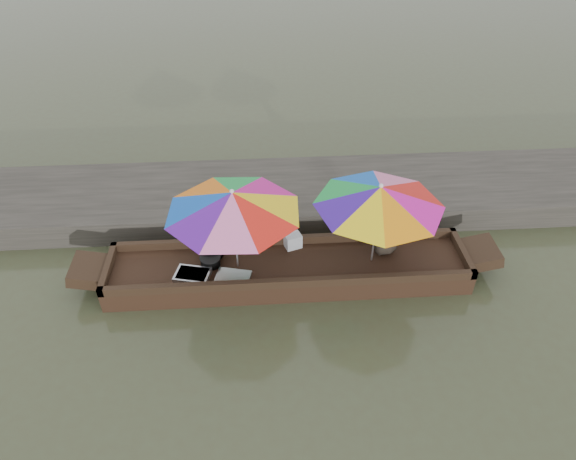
{
  "coord_description": "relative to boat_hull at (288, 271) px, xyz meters",
  "views": [
    {
      "loc": [
        -0.44,
        -6.5,
        6.21
      ],
      "look_at": [
        0.0,
        0.1,
        1.0
      ],
      "focal_mm": 32.0,
      "sensor_mm": 36.0,
      "label": 1
    }
  ],
  "objects": [
    {
      "name": "supply_bag",
      "position": [
        0.11,
        0.45,
        0.3
      ],
      "size": [
        0.34,
        0.3,
        0.26
      ],
      "primitive_type": "cube",
      "rotation": [
        0.0,
        0.0,
        0.33
      ],
      "color": "silver",
      "rests_on": "boat_hull"
    },
    {
      "name": "water",
      "position": [
        0.0,
        0.0,
        -0.17
      ],
      "size": [
        80.0,
        80.0,
        0.0
      ],
      "primitive_type": "plane",
      "color": "#414A30",
      "rests_on": "ground"
    },
    {
      "name": "tray_scallop",
      "position": [
        -0.94,
        -0.32,
        0.21
      ],
      "size": [
        0.64,
        0.51,
        0.06
      ],
      "primitive_type": "cube",
      "rotation": [
        0.0,
        0.0,
        -0.23
      ],
      "color": "silver",
      "rests_on": "boat_hull"
    },
    {
      "name": "umbrella_bow",
      "position": [
        -0.86,
        0.0,
        0.95
      ],
      "size": [
        2.8,
        2.8,
        1.55
      ],
      "primitive_type": null,
      "rotation": [
        0.0,
        0.0,
        0.34
      ],
      "color": "#E51494",
      "rests_on": "boat_hull"
    },
    {
      "name": "boat_hull",
      "position": [
        0.0,
        0.0,
        0.0
      ],
      "size": [
        6.13,
        1.2,
        0.35
      ],
      "primitive_type": "cube",
      "color": "#321F14",
      "rests_on": "water"
    },
    {
      "name": "cooking_pot",
      "position": [
        -1.32,
        0.32,
        0.29
      ],
      "size": [
        0.42,
        0.42,
        0.22
      ],
      "primitive_type": "cylinder",
      "color": "black",
      "rests_on": "boat_hull"
    },
    {
      "name": "tray_crayfish",
      "position": [
        -1.6,
        -0.23,
        0.22
      ],
      "size": [
        0.64,
        0.51,
        0.09
      ],
      "primitive_type": "cube",
      "rotation": [
        0.0,
        0.0,
        -0.23
      ],
      "color": "silver",
      "rests_on": "boat_hull"
    },
    {
      "name": "charcoal_grill",
      "position": [
        -1.32,
        0.06,
        0.25
      ],
      "size": [
        0.33,
        0.33,
        0.16
      ],
      "primitive_type": "cylinder",
      "color": "black",
      "rests_on": "boat_hull"
    },
    {
      "name": "dock",
      "position": [
        0.0,
        2.2,
        0.08
      ],
      "size": [
        22.0,
        2.2,
        0.5
      ],
      "primitive_type": "cube",
      "color": "#2D2B26",
      "rests_on": "ground"
    },
    {
      "name": "vendor",
      "position": [
        1.7,
        0.22,
        0.74
      ],
      "size": [
        0.65,
        0.55,
        1.13
      ],
      "primitive_type": "imported",
      "rotation": [
        0.0,
        0.0,
        3.55
      ],
      "color": "#2D261F",
      "rests_on": "boat_hull"
    },
    {
      "name": "umbrella_stern",
      "position": [
        1.43,
        0.0,
        0.95
      ],
      "size": [
        2.33,
        2.33,
        1.55
      ],
      "primitive_type": null,
      "rotation": [
        0.0,
        0.0,
        -0.12
      ],
      "color": "red",
      "rests_on": "boat_hull"
    }
  ]
}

